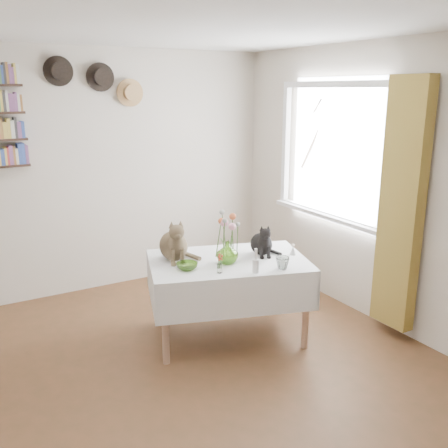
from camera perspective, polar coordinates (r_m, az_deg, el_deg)
room at (r=3.26m, az=-4.14°, el=0.26°), size 4.08×4.58×2.58m
window at (r=4.99m, az=12.30°, el=6.87°), size 0.12×1.52×1.32m
curtain at (r=4.36m, az=19.62°, el=1.88°), size 0.12×0.38×2.10m
dining_table at (r=4.26m, az=0.48°, el=-6.30°), size 1.51×1.21×0.70m
tabby_cat at (r=4.17m, az=-5.82°, el=-1.63°), size 0.31×0.36×0.37m
black_cat at (r=4.30m, az=4.29°, el=-1.65°), size 0.26×0.29×0.29m
flower_vase at (r=4.08m, az=0.39°, el=-3.27°), size 0.20×0.20×0.19m
green_bowl at (r=3.98m, az=-4.25°, el=-4.83°), size 0.20×0.20×0.05m
drinking_glass at (r=3.99m, az=6.71°, el=-4.46°), size 0.12×0.12×0.10m
candlestick at (r=3.90m, az=3.65°, el=-4.65°), size 0.05×0.05×0.20m
berry_jar at (r=3.88m, az=-0.51°, el=-4.49°), size 0.04×0.04×0.18m
porcelain_figurine at (r=4.35m, az=7.88°, el=-2.94°), size 0.05×0.05×0.10m
flower_bouquet at (r=4.02m, az=0.34°, el=0.10°), size 0.17×0.13×0.39m
wall_hats at (r=5.24m, az=-14.23°, el=15.61°), size 0.98×0.09×0.48m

